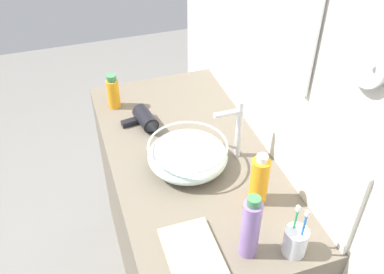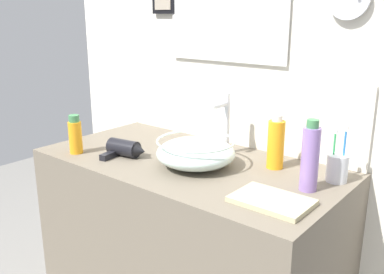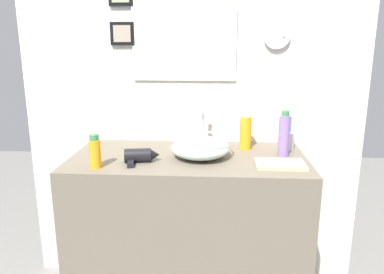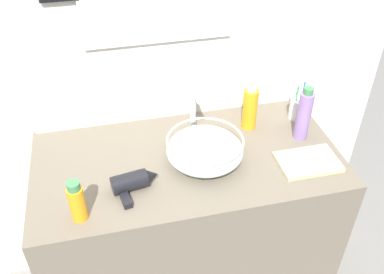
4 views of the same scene
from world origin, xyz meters
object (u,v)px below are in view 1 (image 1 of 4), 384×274
object	(u,v)px
hair_drier	(146,121)
soap_dispenser	(113,92)
hand_towel	(192,253)
shampoo_bottle	(250,228)
faucet	(236,126)
toothbrush_cup	(295,241)
glass_bowl_sink	(188,155)
spray_bottle	(259,180)

from	to	relation	value
hair_drier	soap_dispenser	bearing A→B (deg)	-153.18
soap_dispenser	hand_towel	size ratio (longest dim) A/B	0.69
shampoo_bottle	hand_towel	bearing A→B (deg)	-103.97
hand_towel	soap_dispenser	bearing A→B (deg)	-174.71
faucet	toothbrush_cup	xyz separation A→B (m)	(0.47, 0.00, -0.09)
shampoo_bottle	hair_drier	bearing A→B (deg)	-168.35
hair_drier	soap_dispenser	size ratio (longest dim) A/B	1.11
hair_drier	shampoo_bottle	world-z (taller)	shampoo_bottle
glass_bowl_sink	toothbrush_cup	size ratio (longest dim) A/B	1.50
hand_towel	hair_drier	bearing A→B (deg)	178.52
hair_drier	hand_towel	size ratio (longest dim) A/B	0.76
glass_bowl_sink	hand_towel	bearing A→B (deg)	-15.87
glass_bowl_sink	soap_dispenser	world-z (taller)	soap_dispenser
glass_bowl_sink	faucet	bearing A→B (deg)	90.00
toothbrush_cup	hand_towel	bearing A→B (deg)	-105.76
faucet	hand_towel	size ratio (longest dim) A/B	1.07
soap_dispenser	spray_bottle	world-z (taller)	spray_bottle
hair_drier	hand_towel	xyz separation A→B (m)	(0.68, -0.02, -0.02)
faucet	hair_drier	xyz separation A→B (m)	(-0.29, -0.28, -0.11)
hair_drier	shampoo_bottle	xyz separation A→B (m)	(0.72, 0.15, 0.08)
toothbrush_cup	soap_dispenser	bearing A→B (deg)	-158.31
hand_towel	faucet	bearing A→B (deg)	142.31
glass_bowl_sink	toothbrush_cup	bearing A→B (deg)	21.88
toothbrush_cup	spray_bottle	xyz separation A→B (m)	(-0.23, -0.01, 0.04)
shampoo_bottle	spray_bottle	size ratio (longest dim) A/B	1.17
hair_drier	spray_bottle	distance (m)	0.60
toothbrush_cup	shampoo_bottle	world-z (taller)	shampoo_bottle
shampoo_bottle	hand_towel	world-z (taller)	shampoo_bottle
glass_bowl_sink	shampoo_bottle	size ratio (longest dim) A/B	1.25
glass_bowl_sink	faucet	size ratio (longest dim) A/B	1.19
spray_bottle	hand_towel	distance (m)	0.33
toothbrush_cup	spray_bottle	distance (m)	0.24
soap_dispenser	glass_bowl_sink	bearing A→B (deg)	21.51
soap_dispenser	toothbrush_cup	bearing A→B (deg)	21.69
faucet	spray_bottle	xyz separation A→B (m)	(0.24, -0.01, -0.05)
soap_dispenser	spray_bottle	bearing A→B (deg)	26.74
soap_dispenser	hand_towel	bearing A→B (deg)	5.29
faucet	toothbrush_cup	bearing A→B (deg)	0.04
soap_dispenser	spray_bottle	size ratio (longest dim) A/B	0.79
hair_drier	soap_dispenser	distance (m)	0.22
spray_bottle	toothbrush_cup	bearing A→B (deg)	3.70
faucet	hand_towel	world-z (taller)	faucet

